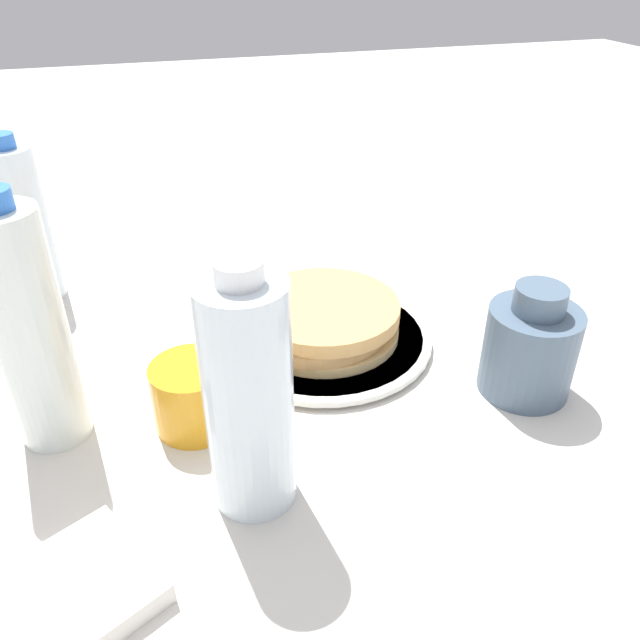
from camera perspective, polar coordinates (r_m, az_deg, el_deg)
name	(u,v)px	position (r m, az deg, el deg)	size (l,w,h in m)	color
ground_plane	(317,330)	(0.79, -0.27, -0.95)	(4.00, 4.00, 0.00)	silver
plate	(320,338)	(0.76, 0.00, -1.65)	(0.26, 0.26, 0.01)	silver
pancake_stack	(319,319)	(0.75, -0.06, 0.11)	(0.19, 0.20, 0.04)	#D5B575
juice_glass	(194,396)	(0.64, -11.48, -6.80)	(0.08, 0.08, 0.07)	orange
cream_jug	(530,347)	(0.70, 18.64, -2.38)	(0.10, 0.10, 0.13)	#4C6075
water_bottle_near	(30,331)	(0.63, -25.03, -0.89)	(0.07, 0.07, 0.26)	silver
water_bottle_mid	(23,225)	(0.91, -25.51, 7.87)	(0.07, 0.07, 0.22)	silver
water_bottle_far	(248,397)	(0.51, -6.56, -6.98)	(0.07, 0.07, 0.23)	silver
napkin	(61,602)	(0.54, -22.63, -22.73)	(0.15, 0.16, 0.02)	white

